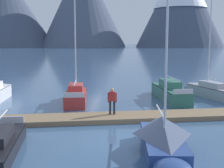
{
  "coord_description": "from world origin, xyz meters",
  "views": [
    {
      "loc": [
        -2.1,
        -14.41,
        5.0
      ],
      "look_at": [
        0.0,
        6.0,
        2.0
      ],
      "focal_mm": 48.31,
      "sensor_mm": 36.0,
      "label": 1
    }
  ],
  "objects_px": {
    "sailboat_mid_dock_starboard": "(163,139)",
    "sailboat_far_berth": "(169,91)",
    "person_on_dock": "(112,99)",
    "sailboat_mid_dock_port": "(76,95)",
    "sailboat_outer_slip": "(210,90)"
  },
  "relations": [
    {
      "from": "sailboat_mid_dock_starboard",
      "to": "sailboat_far_berth",
      "type": "relative_size",
      "value": 1.03
    },
    {
      "from": "sailboat_outer_slip",
      "to": "person_on_dock",
      "type": "xyz_separation_m",
      "value": [
        -9.41,
        -6.67,
        0.67
      ]
    },
    {
      "from": "sailboat_mid_dock_port",
      "to": "sailboat_mid_dock_starboard",
      "type": "bearing_deg",
      "value": -71.18
    },
    {
      "from": "sailboat_mid_dock_port",
      "to": "sailboat_mid_dock_starboard",
      "type": "xyz_separation_m",
      "value": [
        3.96,
        -11.62,
        0.11
      ]
    },
    {
      "from": "sailboat_mid_dock_port",
      "to": "person_on_dock",
      "type": "relative_size",
      "value": 5.08
    },
    {
      "from": "sailboat_far_berth",
      "to": "sailboat_outer_slip",
      "type": "distance_m",
      "value": 3.99
    },
    {
      "from": "sailboat_mid_dock_starboard",
      "to": "sailboat_far_berth",
      "type": "height_order",
      "value": "sailboat_mid_dock_starboard"
    },
    {
      "from": "sailboat_mid_dock_port",
      "to": "person_on_dock",
      "type": "height_order",
      "value": "sailboat_mid_dock_port"
    },
    {
      "from": "sailboat_far_berth",
      "to": "sailboat_outer_slip",
      "type": "relative_size",
      "value": 0.84
    },
    {
      "from": "sailboat_mid_dock_starboard",
      "to": "person_on_dock",
      "type": "xyz_separation_m",
      "value": [
        -1.6,
        6.33,
        0.53
      ]
    },
    {
      "from": "sailboat_outer_slip",
      "to": "sailboat_mid_dock_starboard",
      "type": "bearing_deg",
      "value": -121.01
    },
    {
      "from": "sailboat_mid_dock_starboard",
      "to": "sailboat_outer_slip",
      "type": "relative_size",
      "value": 0.87
    },
    {
      "from": "sailboat_far_berth",
      "to": "person_on_dock",
      "type": "bearing_deg",
      "value": -132.28
    },
    {
      "from": "sailboat_mid_dock_port",
      "to": "sailboat_mid_dock_starboard",
      "type": "height_order",
      "value": "sailboat_mid_dock_port"
    },
    {
      "from": "person_on_dock",
      "to": "sailboat_mid_dock_port",
      "type": "bearing_deg",
      "value": 114.08
    }
  ]
}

